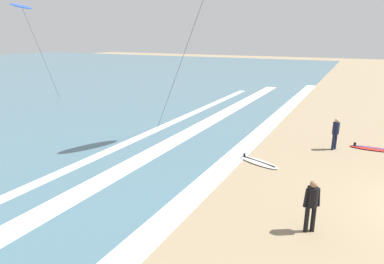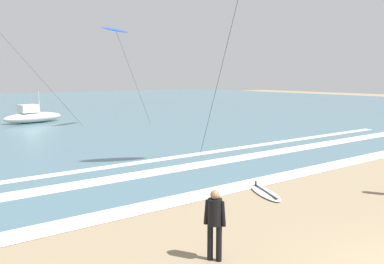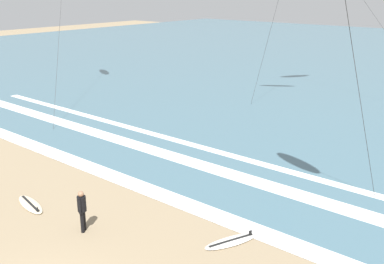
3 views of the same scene
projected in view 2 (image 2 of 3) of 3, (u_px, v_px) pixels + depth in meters
wave_foam_shoreline at (226, 189)px, 14.34m from camera, size 53.54×1.00×0.01m
wave_foam_mid_break at (142, 174)px, 16.53m from camera, size 49.63×1.05×0.01m
wave_foam_outer_break at (80, 171)px, 17.11m from camera, size 45.65×0.58×0.01m
surfer_background_far at (215, 219)px, 8.72m from camera, size 0.36×0.47×1.60m
surfboard_near_water at (265, 193)px, 13.81m from camera, size 1.35×2.17×0.25m
kite_blue_low_near at (116, 30)px, 30.70m from camera, size 5.36×2.44×7.77m
offshore_boat at (33, 116)px, 34.90m from camera, size 5.44×2.72×2.70m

